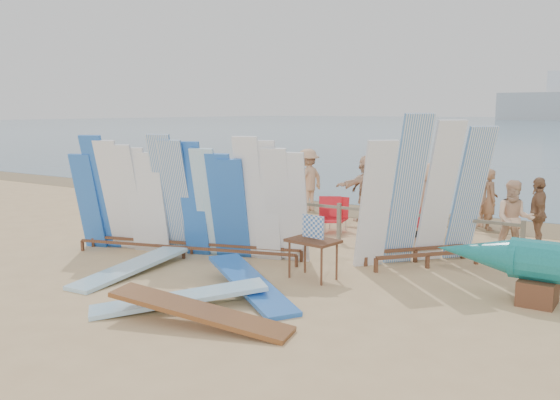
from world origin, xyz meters
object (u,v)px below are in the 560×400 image
Objects in this scene: flat_board_c at (200,326)px; beachgoer_3 at (308,180)px; flat_board_b at (180,307)px; beach_chair_right at (331,223)px; beachgoer_10 at (537,214)px; vendor_table at (313,258)px; beachgoer_5 at (367,188)px; side_surfboard_rack at (424,197)px; flat_board_a at (131,273)px; beachgoer_7 at (490,200)px; beach_chair_left at (336,221)px; beachgoer_0 at (133,180)px; stroller at (405,222)px; main_surfboard_rack at (186,202)px; beachgoer_6 at (427,197)px; flat_board_d at (251,294)px; beachgoer_4 at (365,192)px; beachgoer_8 at (514,219)px.

flat_board_c is 1.44× the size of beachgoer_3.
beach_chair_right is at bearing 137.01° from flat_board_b.
flat_board_c is 8.20m from beachgoer_10.
beachgoer_5 is (-1.55, 5.70, 0.53)m from vendor_table.
side_surfboard_rack is 1.10× the size of flat_board_b.
side_surfboard_rack is 3.61m from beach_chair_right.
vendor_table reaches higher than flat_board_a.
flat_board_b is 9.12m from beachgoer_7.
beach_chair_left is 0.50× the size of beachgoer_0.
beachgoer_7 is (1.74, 9.17, 0.78)m from flat_board_c.
vendor_table is 0.73× the size of beachgoer_10.
beachgoer_5 reaches higher than beachgoer_10.
vendor_table is at bearing -97.44° from beach_chair_right.
flat_board_a is at bearing 51.73° from flat_board_c.
main_surfboard_rack is at bearing -110.11° from stroller.
beachgoer_5 is 4.64m from beachgoer_10.
main_surfboard_rack is at bearing 86.52° from beachgoer_6.
flat_board_d is at bearing 140.46° from beachgoer_7.
flat_board_d is 6.90m from beachgoer_10.
beachgoer_3 reaches higher than beachgoer_5.
beachgoer_7 is at bearing -114.31° from beachgoer_6.
flat_board_c is (-1.50, -4.91, -1.35)m from side_surfboard_rack.
beachgoer_3 is 1.02× the size of beachgoer_5.
beach_chair_right is at bearing -93.78° from beachgoer_10.
beachgoer_10 is (3.13, 7.54, 0.80)m from flat_board_c.
beachgoer_3 is (-3.58, 9.16, 0.94)m from flat_board_c.
flat_board_b is 3.21× the size of beach_chair_left.
beach_chair_right is at bearing 37.56° from beachgoer_5.
beachgoer_4 is (-1.54, 5.58, 0.42)m from vendor_table.
beachgoer_7 reaches higher than flat_board_c.
main_surfboard_rack is 4.36× the size of vendor_table.
flat_board_a is 5.47m from beach_chair_right.
side_surfboard_rack reaches higher than beachgoer_5.
beachgoer_6 is at bearing 86.71° from beachgoer_3.
flat_board_b is at bearing -28.16° from flat_board_a.
beachgoer_7 is 0.96× the size of beachgoer_4.
vendor_table is at bearing 41.07° from beachgoer_3.
beachgoer_10 is (5.99, 6.16, 0.80)m from flat_board_a.
beach_chair_left is 0.95× the size of beach_chair_right.
beachgoer_8 is (4.33, -0.46, 0.56)m from beach_chair_left.
beachgoer_4 is (-2.88, 3.58, -0.54)m from side_surfboard_rack.
beachgoer_3 is at bearing -178.06° from beachgoer_4.
main_surfboard_rack is at bearing -67.15° from beachgoer_10.
beach_chair_left is 0.52× the size of beachgoer_4.
flat_board_d is 1.70× the size of beachgoer_10.
beach_chair_right reaches higher than flat_board_d.
stroller is at bearing 87.92° from beachgoer_5.
flat_board_a is (-4.36, -3.53, -1.35)m from side_surfboard_rack.
beachgoer_4 is 7.33m from beachgoer_0.
beachgoer_0 is 11.66m from beachgoer_10.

